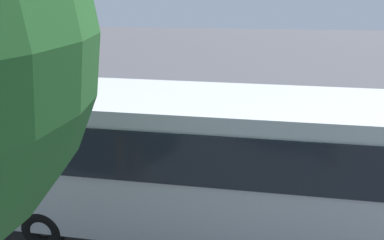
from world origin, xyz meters
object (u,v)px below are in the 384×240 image
Objects in this scene: spectator_centre at (174,140)px; stunt_motorcycle at (141,101)px; parked_motorcycle_silver at (184,170)px; tour_bus at (217,169)px; spectator_far_left at (254,152)px; spectator_left at (214,144)px; traffic_cone at (179,124)px.

spectator_centre is 4.68m from stunt_motorcycle.
parked_motorcycle_silver is at bearing 117.78° from spectator_centre.
tour_bus reaches higher than spectator_centre.
spectator_centre is at bearing 117.05° from stunt_motorcycle.
spectator_centre reaches higher than spectator_far_left.
stunt_motorcycle is at bearing -51.36° from spectator_left.
spectator_centre reaches higher than stunt_motorcycle.
spectator_left is 0.95× the size of spectator_centre.
stunt_motorcycle is at bearing -62.84° from parked_motorcycle_silver.
tour_bus reaches higher than stunt_motorcycle.
parked_motorcycle_silver is (0.79, 0.77, -0.53)m from spectator_left.
parked_motorcycle_silver reaches higher than traffic_cone.
tour_bus is 6.07× the size of spectator_far_left.
parked_motorcycle_silver is 1.03× the size of stunt_motorcycle.
spectator_far_left is at bearing 126.03° from traffic_cone.
traffic_cone is at bearing 157.35° from stunt_motorcycle.
tour_bus is 5.00× the size of parked_motorcycle_silver.
spectator_far_left is at bearing 161.15° from spectator_left.
spectator_left is at bearing 115.43° from traffic_cone.
traffic_cone is (1.63, -3.44, -0.70)m from spectator_left.
spectator_left is 0.85× the size of stunt_motorcycle.
spectator_far_left is 0.94× the size of spectator_centre.
spectator_left reaches higher than parked_motorcycle_silver.
spectator_centre is at bearing 1.47° from spectator_left.
spectator_left is at bearing -84.58° from tour_bus.
tour_bus is 2.94m from spectator_left.
spectator_far_left reaches higher than parked_motorcycle_silver.
stunt_motorcycle is 1.92m from traffic_cone.
spectator_centre is at bearing -62.22° from parked_motorcycle_silver.
spectator_far_left is at bearing -168.89° from parked_motorcycle_silver.
spectator_far_left is 2.36m from spectator_centre.
tour_bus is 6.03× the size of spectator_left.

